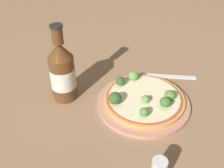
% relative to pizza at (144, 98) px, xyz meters
% --- Properties ---
extents(ground_plane, '(3.00, 3.00, 0.00)m').
position_rel_pizza_xyz_m(ground_plane, '(-0.01, 0.00, -0.02)').
color(ground_plane, '#846647').
extents(plate, '(0.27, 0.27, 0.01)m').
position_rel_pizza_xyz_m(plate, '(-0.00, 0.00, -0.01)').
color(plate, tan).
rests_on(plate, ground_plane).
extents(pizza, '(0.23, 0.23, 0.01)m').
position_rel_pizza_xyz_m(pizza, '(0.00, 0.00, 0.00)').
color(pizza, tan).
rests_on(pizza, plate).
extents(broccoli_floret_0, '(0.03, 0.03, 0.03)m').
position_rel_pizza_xyz_m(broccoli_floret_0, '(0.07, 0.06, 0.02)').
color(broccoli_floret_0, '#89A866').
rests_on(broccoli_floret_0, pizza).
extents(broccoli_floret_1, '(0.03, 0.03, 0.03)m').
position_rel_pizza_xyz_m(broccoli_floret_1, '(0.02, 0.08, 0.02)').
color(broccoli_floret_1, '#89A866').
rests_on(broccoli_floret_1, pizza).
extents(broccoli_floret_2, '(0.02, 0.02, 0.02)m').
position_rel_pizza_xyz_m(broccoli_floret_2, '(-0.02, -0.01, 0.02)').
color(broccoli_floret_2, '#89A866').
rests_on(broccoli_floret_2, pizza).
extents(broccoli_floret_3, '(0.02, 0.02, 0.03)m').
position_rel_pizza_xyz_m(broccoli_floret_3, '(-0.08, -0.02, 0.02)').
color(broccoli_floret_3, '#89A866').
rests_on(broccoli_floret_3, pizza).
extents(broccoli_floret_4, '(0.03, 0.03, 0.03)m').
position_rel_pizza_xyz_m(broccoli_floret_4, '(-0.02, -0.06, 0.02)').
color(broccoli_floret_4, '#89A866').
rests_on(broccoli_floret_4, pizza).
extents(broccoli_floret_5, '(0.03, 0.03, 0.03)m').
position_rel_pizza_xyz_m(broccoli_floret_5, '(0.02, -0.07, 0.02)').
color(broccoli_floret_5, '#89A866').
rests_on(broccoli_floret_5, pizza).
extents(broccoli_floret_6, '(0.04, 0.04, 0.03)m').
position_rel_pizza_xyz_m(broccoli_floret_6, '(-0.06, 0.07, 0.02)').
color(broccoli_floret_6, '#89A866').
rests_on(broccoli_floret_6, pizza).
extents(beer_bottle, '(0.07, 0.07, 0.23)m').
position_rel_pizza_xyz_m(beer_bottle, '(-0.07, 0.22, 0.07)').
color(beer_bottle, '#563319').
rests_on(beer_bottle, ground_plane).
extents(fork, '(0.07, 0.17, 0.00)m').
position_rel_pizza_xyz_m(fork, '(0.16, -0.03, -0.02)').
color(fork, silver).
rests_on(fork, ground_plane).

